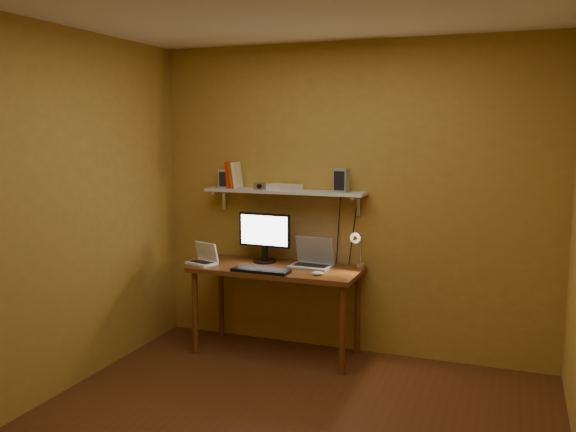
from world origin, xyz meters
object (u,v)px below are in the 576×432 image
at_px(mouse, 318,273).
at_px(speaker_left, 224,179).
at_px(wall_shelf, 285,192).
at_px(laptop, 313,259).
at_px(keyboard, 261,270).
at_px(shelf_camera, 260,186).
at_px(desk, 276,277).
at_px(router, 283,187).
at_px(desk_lamp, 358,245).
at_px(monitor, 265,235).
at_px(netbook, 204,258).
at_px(speaker_right, 341,180).

relative_size(mouse, speaker_left, 0.58).
xyz_separation_m(wall_shelf, laptop, (0.28, -0.08, -0.54)).
xyz_separation_m(wall_shelf, keyboard, (-0.05, -0.41, -0.60)).
distance_m(speaker_left, shelf_camera, 0.38).
distance_m(wall_shelf, shelf_camera, 0.21).
relative_size(desk, mouse, 14.95).
relative_size(keyboard, router, 1.67).
relative_size(desk_lamp, router, 1.32).
relative_size(monitor, netbook, 1.67).
bearing_deg(router, laptop, -14.74).
xyz_separation_m(desk, router, (-0.02, 0.19, 0.73)).
xyz_separation_m(wall_shelf, speaker_left, (-0.56, -0.01, 0.10)).
height_order(desk, monitor, monitor).
bearing_deg(keyboard, router, 86.16).
distance_m(desk, mouse, 0.46).
relative_size(netbook, speaker_right, 1.43).
relative_size(wall_shelf, speaker_right, 7.14).
distance_m(monitor, keyboard, 0.43).
bearing_deg(speaker_left, keyboard, -55.71).
distance_m(laptop, mouse, 0.31).
height_order(desk, mouse, mouse).
bearing_deg(monitor, desk_lamp, 1.91).
xyz_separation_m(keyboard, speaker_right, (0.55, 0.39, 0.71)).
distance_m(monitor, shelf_camera, 0.42).
xyz_separation_m(desk, mouse, (0.42, -0.17, 0.10)).
height_order(desk, router, router).
height_order(keyboard, speaker_right, speaker_right).
relative_size(keyboard, desk_lamp, 1.26).
bearing_deg(desk_lamp, mouse, -129.75).
height_order(desk_lamp, shelf_camera, shelf_camera).
bearing_deg(wall_shelf, router, -165.87).
bearing_deg(speaker_left, monitor, -24.61).
bearing_deg(wall_shelf, speaker_left, -178.53).
bearing_deg(mouse, speaker_left, 147.55).
xyz_separation_m(laptop, speaker_left, (-0.84, 0.07, 0.64)).
bearing_deg(laptop, desk_lamp, 6.41).
bearing_deg(wall_shelf, mouse, -40.82).
distance_m(monitor, netbook, 0.55).
distance_m(desk, wall_shelf, 0.72).
xyz_separation_m(monitor, netbook, (-0.46, -0.24, -0.19)).
relative_size(laptop, speaker_right, 1.77).
height_order(wall_shelf, shelf_camera, shelf_camera).
bearing_deg(wall_shelf, laptop, -16.22).
height_order(netbook, keyboard, netbook).
xyz_separation_m(netbook, desk_lamp, (1.28, 0.23, 0.16)).
bearing_deg(monitor, shelf_camera, -152.92).
xyz_separation_m(speaker_left, shelf_camera, (0.37, -0.06, -0.05)).
distance_m(laptop, speaker_left, 1.06).
distance_m(keyboard, speaker_left, 0.95).
distance_m(laptop, router, 0.66).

